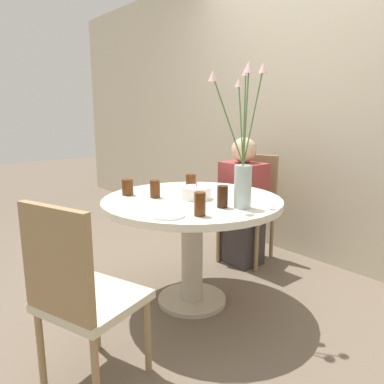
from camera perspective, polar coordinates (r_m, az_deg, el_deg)
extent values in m
plane|color=#6B5B4C|center=(2.59, 0.00, -16.30)|extent=(16.00, 16.00, 0.00)
cube|color=beige|center=(3.26, 18.14, 12.69)|extent=(8.00, 0.05, 2.60)
cylinder|color=silver|center=(2.35, 0.00, -1.43)|extent=(1.12, 1.12, 0.04)
cylinder|color=#B7AD99|center=(2.45, 0.00, -9.13)|extent=(0.14, 0.14, 0.64)
cylinder|color=#B7AD99|center=(2.59, 0.00, -16.01)|extent=(0.45, 0.45, 0.03)
cube|color=beige|center=(3.16, 8.25, -3.33)|extent=(0.51, 0.51, 0.04)
cube|color=#997A51|center=(3.27, 9.66, 1.64)|extent=(0.37, 0.15, 0.46)
cylinder|color=#997A51|center=(3.14, 4.01, -7.32)|extent=(0.03, 0.03, 0.38)
cylinder|color=#997A51|center=(3.01, 9.80, -8.37)|extent=(0.03, 0.03, 0.38)
cylinder|color=#997A51|center=(3.43, 6.68, -5.68)|extent=(0.03, 0.03, 0.38)
cylinder|color=#997A51|center=(3.31, 12.04, -6.54)|extent=(0.03, 0.03, 0.38)
cube|color=beige|center=(1.81, -14.77, -15.72)|extent=(0.51, 0.51, 0.04)
cube|color=#997A51|center=(1.60, -19.98, -10.05)|extent=(0.37, 0.16, 0.46)
cylinder|color=#997A51|center=(1.93, -6.75, -20.82)|extent=(0.03, 0.03, 0.38)
cylinder|color=#997A51|center=(2.13, -14.37, -17.75)|extent=(0.03, 0.03, 0.38)
cylinder|color=#997A51|center=(1.72, -14.46, -25.65)|extent=(0.03, 0.03, 0.38)
cylinder|color=#997A51|center=(1.94, -22.03, -21.40)|extent=(0.03, 0.03, 0.38)
cylinder|color=white|center=(2.32, 0.64, -0.12)|extent=(0.18, 0.18, 0.08)
cylinder|color=#E54C4C|center=(2.31, 0.65, 1.35)|extent=(0.01, 0.01, 0.04)
cylinder|color=#B2C6C1|center=(2.11, 7.74, 0.80)|extent=(0.10, 0.10, 0.24)
cylinder|color=#4C7538|center=(2.16, 8.00, 11.17)|extent=(0.14, 0.15, 0.52)
cone|color=beige|center=(2.27, 8.16, 17.72)|extent=(0.04, 0.04, 0.05)
cylinder|color=#4C7538|center=(2.12, 9.31, 11.23)|extent=(0.01, 0.15, 0.53)
cone|color=beige|center=(2.19, 10.78, 18.07)|extent=(0.05, 0.05, 0.06)
cylinder|color=#4C7538|center=(2.14, 7.47, 10.32)|extent=(0.14, 0.09, 0.45)
cone|color=beige|center=(2.22, 7.11, 16.20)|extent=(0.04, 0.04, 0.05)
cylinder|color=#4C7538|center=(2.08, 5.55, 10.70)|extent=(0.15, 0.11, 0.48)
cone|color=beige|center=(2.10, 3.19, 17.28)|extent=(0.05, 0.05, 0.06)
cylinder|color=#4C7538|center=(2.10, 8.24, 11.30)|extent=(0.05, 0.07, 0.53)
cone|color=beige|center=(2.15, 8.66, 18.33)|extent=(0.06, 0.06, 0.06)
cylinder|color=white|center=(1.94, -3.63, -3.59)|extent=(0.17, 0.17, 0.01)
cylinder|color=#51280F|center=(1.94, 1.21, -1.86)|extent=(0.06, 0.06, 0.12)
cylinder|color=#51280F|center=(2.36, -5.65, 0.48)|extent=(0.06, 0.06, 0.11)
cylinder|color=#51280F|center=(2.57, -0.20, 1.49)|extent=(0.07, 0.07, 0.11)
cylinder|color=#51280F|center=(2.46, -9.78, 0.72)|extent=(0.07, 0.07, 0.10)
cylinder|color=#33190C|center=(2.11, 4.67, -0.71)|extent=(0.06, 0.06, 0.13)
cube|color=#383333|center=(3.14, 7.55, -7.01)|extent=(0.31, 0.24, 0.42)
cube|color=#993838|center=(3.03, 7.77, 0.51)|extent=(0.34, 0.24, 0.42)
sphere|color=#D1A889|center=(2.99, 7.94, 6.35)|extent=(0.20, 0.20, 0.20)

